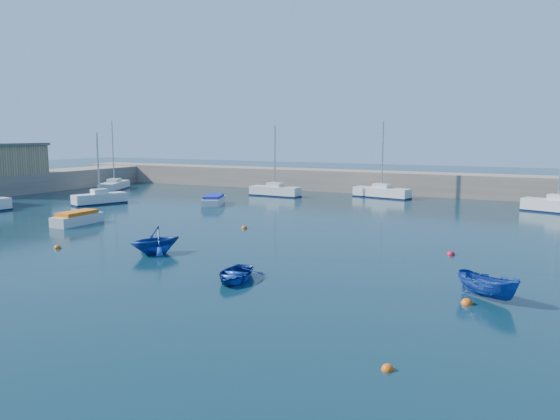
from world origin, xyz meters
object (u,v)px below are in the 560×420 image
at_px(sailboat_3, 100,198).
at_px(dinghy_center, 235,274).
at_px(motorboat_2, 214,200).
at_px(sailboat_7, 558,206).
at_px(brick_shed_a, 3,160).
at_px(dinghy_left, 155,240).
at_px(sailboat_6, 382,192).
at_px(sailboat_5, 275,191).
at_px(motorboat_1, 77,218).
at_px(sailboat_4, 114,185).
at_px(dinghy_right, 488,287).

distance_m(sailboat_3, dinghy_center, 33.80).
xyz_separation_m(motorboat_2, dinghy_center, (17.38, -23.99, -0.12)).
distance_m(sailboat_3, sailboat_7, 44.39).
bearing_deg(motorboat_2, brick_shed_a, 162.55).
bearing_deg(brick_shed_a, dinghy_left, -25.31).
relative_size(dinghy_center, dinghy_left, 1.02).
height_order(sailboat_6, sailboat_7, sailboat_6).
bearing_deg(dinghy_center, sailboat_6, 83.95).
xyz_separation_m(sailboat_5, motorboat_1, (-4.69, -25.04, -0.12)).
height_order(sailboat_5, sailboat_7, sailboat_7).
distance_m(sailboat_5, dinghy_left, 31.69).
height_order(sailboat_3, sailboat_4, sailboat_4).
bearing_deg(sailboat_6, motorboat_2, 147.02).
height_order(sailboat_7, dinghy_center, sailboat_7).
xyz_separation_m(sailboat_3, motorboat_2, (10.61, 5.05, -0.16)).
bearing_deg(sailboat_6, dinghy_center, -162.84).
bearing_deg(brick_shed_a, sailboat_3, -6.64).
relative_size(sailboat_5, sailboat_7, 0.98).
relative_size(brick_shed_a, sailboat_4, 0.90).
xyz_separation_m(motorboat_1, motorboat_2, (2.72, 15.27, -0.04)).
bearing_deg(sailboat_4, brick_shed_a, -154.63).
xyz_separation_m(sailboat_4, dinghy_center, (37.25, -30.69, -0.23)).
height_order(sailboat_5, dinghy_right, sailboat_5).
bearing_deg(motorboat_1, dinghy_right, -13.95).
xyz_separation_m(sailboat_7, motorboat_1, (-34.07, -24.70, -0.16)).
height_order(sailboat_5, motorboat_1, sailboat_5).
bearing_deg(dinghy_center, sailboat_3, 133.99).
xyz_separation_m(sailboat_6, motorboat_2, (-13.48, -13.83, -0.17)).
bearing_deg(sailboat_5, sailboat_7, -87.78).
bearing_deg(brick_shed_a, motorboat_2, 6.18).
bearing_deg(dinghy_left, dinghy_right, 22.93).
xyz_separation_m(sailboat_5, dinghy_left, (7.89, -30.69, 0.21)).
bearing_deg(brick_shed_a, sailboat_7, 11.86).
distance_m(dinghy_left, dinghy_right, 18.90).
xyz_separation_m(brick_shed_a, sailboat_3, (17.36, -2.02, -3.48)).
bearing_deg(brick_shed_a, dinghy_center, -24.81).
relative_size(sailboat_4, dinghy_left, 2.82).
distance_m(sailboat_5, motorboat_2, 9.96).
bearing_deg(motorboat_2, sailboat_7, -6.90).
bearing_deg(sailboat_3, sailboat_5, 68.54).
height_order(sailboat_4, sailboat_6, sailboat_4).
bearing_deg(motorboat_2, motorboat_1, -123.72).
distance_m(sailboat_4, dinghy_left, 40.58).
relative_size(brick_shed_a, sailboat_6, 0.93).
xyz_separation_m(sailboat_6, motorboat_1, (-16.20, -29.11, -0.13)).
bearing_deg(motorboat_1, brick_shed_a, 151.64).
height_order(sailboat_6, dinghy_center, sailboat_6).
xyz_separation_m(sailboat_4, sailboat_6, (33.35, 7.14, 0.06)).
height_order(brick_shed_a, sailboat_6, sailboat_6).
xyz_separation_m(brick_shed_a, sailboat_5, (29.94, 12.80, -3.48)).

